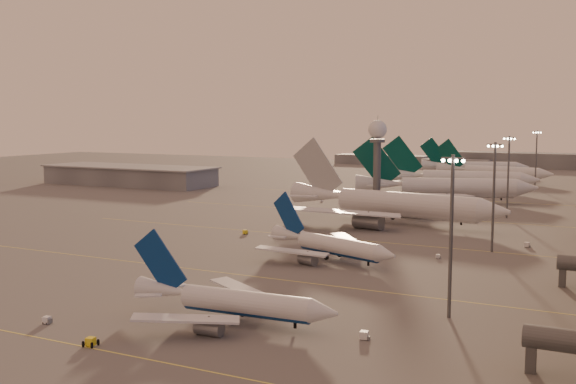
% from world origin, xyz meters
% --- Properties ---
extents(ground, '(700.00, 700.00, 0.00)m').
position_xyz_m(ground, '(0.00, 0.00, 0.00)').
color(ground, '#5C595A').
rests_on(ground, ground).
extents(taxiway_markings, '(180.00, 185.25, 0.02)m').
position_xyz_m(taxiway_markings, '(30.00, 56.00, 0.01)').
color(taxiway_markings, '#E9D852').
rests_on(taxiway_markings, ground).
extents(hangar, '(82.00, 27.00, 8.50)m').
position_xyz_m(hangar, '(-120.00, 140.00, 4.32)').
color(hangar, slate).
rests_on(hangar, ground).
extents(radar_tower, '(6.40, 6.40, 31.10)m').
position_xyz_m(radar_tower, '(5.00, 120.00, 20.95)').
color(radar_tower, '#505257').
rests_on(radar_tower, ground).
extents(mast_a, '(3.60, 0.56, 25.00)m').
position_xyz_m(mast_a, '(58.00, 0.00, 13.74)').
color(mast_a, '#505257').
rests_on(mast_a, ground).
extents(mast_b, '(3.60, 0.56, 25.00)m').
position_xyz_m(mast_b, '(55.00, 55.00, 13.74)').
color(mast_b, '#505257').
rests_on(mast_b, ground).
extents(mast_c, '(3.60, 0.56, 25.00)m').
position_xyz_m(mast_c, '(50.00, 110.00, 13.74)').
color(mast_c, '#505257').
rests_on(mast_c, ground).
extents(mast_d, '(3.60, 0.56, 25.00)m').
position_xyz_m(mast_d, '(48.00, 200.00, 13.74)').
color(mast_d, '#505257').
rests_on(mast_d, ground).
extents(distant_horizon, '(165.00, 37.50, 9.00)m').
position_xyz_m(distant_horizon, '(2.62, 325.14, 3.89)').
color(distant_horizon, slate).
rests_on(distant_horizon, ground).
extents(narrowbody_near, '(34.10, 27.19, 13.32)m').
position_xyz_m(narrowbody_near, '(29.67, -17.10, 2.70)').
color(narrowbody_near, silver).
rests_on(narrowbody_near, ground).
extents(narrowbody_mid, '(33.64, 26.36, 13.72)m').
position_xyz_m(narrowbody_mid, '(25.57, 30.24, 2.78)').
color(narrowbody_mid, silver).
rests_on(narrowbody_mid, ground).
extents(widebody_white, '(68.84, 54.73, 24.36)m').
position_xyz_m(widebody_white, '(22.11, 85.13, 4.22)').
color(widebody_white, silver).
rests_on(widebody_white, ground).
extents(greentail_a, '(62.98, 50.07, 23.67)m').
position_xyz_m(greentail_a, '(24.65, 138.40, 4.18)').
color(greentail_a, silver).
rests_on(greentail_a, ground).
extents(greentail_b, '(62.69, 50.23, 22.92)m').
position_xyz_m(greentail_b, '(21.47, 177.31, 4.05)').
color(greentail_b, silver).
rests_on(greentail_b, ground).
extents(greentail_c, '(55.46, 44.54, 20.19)m').
position_xyz_m(greentail_c, '(26.63, 225.29, 3.57)').
color(greentail_c, silver).
rests_on(greentail_c, ground).
extents(greentail_d, '(53.50, 42.51, 20.16)m').
position_xyz_m(greentail_d, '(12.29, 254.60, 3.56)').
color(greentail_d, silver).
rests_on(greentail_d, ground).
extents(gsv_truck_a, '(5.59, 2.63, 2.17)m').
position_xyz_m(gsv_truck_a, '(5.52, -29.70, 1.11)').
color(gsv_truck_a, silver).
rests_on(gsv_truck_a, ground).
extents(gsv_tug_near, '(2.66, 4.01, 1.08)m').
position_xyz_m(gsv_tug_near, '(17.98, -34.45, 0.56)').
color(gsv_tug_near, yellow).
rests_on(gsv_tug_near, ground).
extents(gsv_catering_a, '(5.66, 3.11, 4.43)m').
position_xyz_m(gsv_catering_a, '(50.08, -15.41, 2.21)').
color(gsv_catering_a, silver).
rests_on(gsv_catering_a, ground).
extents(gsv_tug_mid, '(4.43, 4.46, 1.12)m').
position_xyz_m(gsv_tug_mid, '(4.46, 1.11, 0.58)').
color(gsv_tug_mid, silver).
rests_on(gsv_tug_mid, ground).
extents(gsv_truck_b, '(4.92, 3.22, 1.87)m').
position_xyz_m(gsv_truck_b, '(46.16, 42.33, 0.96)').
color(gsv_truck_b, silver).
rests_on(gsv_truck_b, ground).
extents(gsv_truck_c, '(4.95, 5.78, 2.29)m').
position_xyz_m(gsv_truck_c, '(-6.80, 50.39, 1.17)').
color(gsv_truck_c, yellow).
rests_on(gsv_truck_c, ground).
extents(gsv_catering_b, '(5.71, 3.15, 4.47)m').
position_xyz_m(gsv_catering_b, '(61.71, 64.30, 2.23)').
color(gsv_catering_b, silver).
rests_on(gsv_catering_b, ground).
extents(gsv_tug_far, '(4.52, 4.43, 1.13)m').
position_xyz_m(gsv_tug_far, '(3.26, 109.22, 0.58)').
color(gsv_tug_far, silver).
rests_on(gsv_tug_far, ground).
extents(gsv_truck_d, '(3.15, 5.03, 1.91)m').
position_xyz_m(gsv_truck_d, '(-16.63, 122.23, 0.98)').
color(gsv_truck_d, silver).
rests_on(gsv_truck_d, ground).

